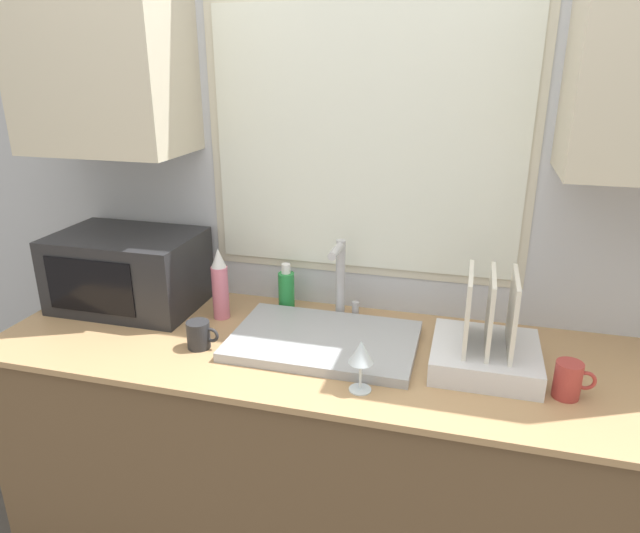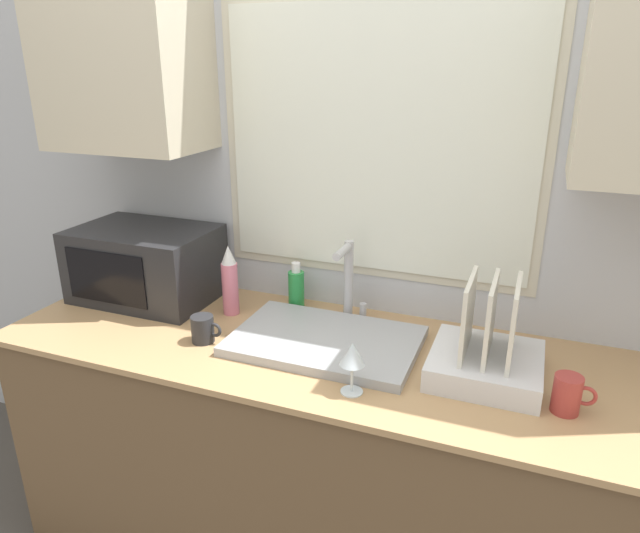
# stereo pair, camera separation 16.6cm
# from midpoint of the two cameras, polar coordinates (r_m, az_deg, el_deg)

# --- Properties ---
(countertop) EXTENTS (2.21, 0.69, 0.88)m
(countertop) POSITION_cam_midpoint_polar(r_m,az_deg,el_deg) (2.03, -0.64, -19.29)
(countertop) COLOR brown
(countertop) RESTS_ON ground_plane
(wall_back) EXTENTS (6.00, 0.38, 2.60)m
(wall_back) POSITION_cam_midpoint_polar(r_m,az_deg,el_deg) (1.92, 1.92, 9.66)
(wall_back) COLOR silver
(wall_back) RESTS_ON ground_plane
(sink_basin) EXTENTS (0.58, 0.38, 0.03)m
(sink_basin) POSITION_cam_midpoint_polar(r_m,az_deg,el_deg) (1.80, -2.27, -7.49)
(sink_basin) COLOR #9EA0A5
(sink_basin) RESTS_ON countertop
(faucet) EXTENTS (0.08, 0.14, 0.28)m
(faucet) POSITION_cam_midpoint_polar(r_m,az_deg,el_deg) (1.93, -0.37, -0.95)
(faucet) COLOR #B7B7BC
(faucet) RESTS_ON countertop
(microwave) EXTENTS (0.50, 0.35, 0.27)m
(microwave) POSITION_cam_midpoint_polar(r_m,az_deg,el_deg) (2.18, -20.71, -0.39)
(microwave) COLOR #232326
(microwave) RESTS_ON countertop
(dish_rack) EXTENTS (0.30, 0.30, 0.29)m
(dish_rack) POSITION_cam_midpoint_polar(r_m,az_deg,el_deg) (1.71, 13.61, -7.90)
(dish_rack) COLOR silver
(dish_rack) RESTS_ON countertop
(spray_bottle) EXTENTS (0.06, 0.06, 0.25)m
(spray_bottle) POSITION_cam_midpoint_polar(r_m,az_deg,el_deg) (1.99, -12.34, -1.86)
(spray_bottle) COLOR #D8728C
(spray_bottle) RESTS_ON countertop
(soap_bottle) EXTENTS (0.06, 0.06, 0.17)m
(soap_bottle) POSITION_cam_midpoint_polar(r_m,az_deg,el_deg) (2.04, -5.71, -2.34)
(soap_bottle) COLOR #268C3F
(soap_bottle) RESTS_ON countertop
(mug_near_sink) EXTENTS (0.10, 0.07, 0.09)m
(mug_near_sink) POSITION_cam_midpoint_polar(r_m,az_deg,el_deg) (1.83, -14.57, -6.68)
(mug_near_sink) COLOR #262628
(mug_near_sink) RESTS_ON countertop
(wine_glass) EXTENTS (0.07, 0.07, 0.15)m
(wine_glass) POSITION_cam_midpoint_polar(r_m,az_deg,el_deg) (1.53, 1.01, -8.82)
(wine_glass) COLOR silver
(wine_glass) RESTS_ON countertop
(mug_by_rack) EXTENTS (0.11, 0.07, 0.10)m
(mug_by_rack) POSITION_cam_midpoint_polar(r_m,az_deg,el_deg) (1.64, 20.96, -10.63)
(mug_by_rack) COLOR #A53833
(mug_by_rack) RESTS_ON countertop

